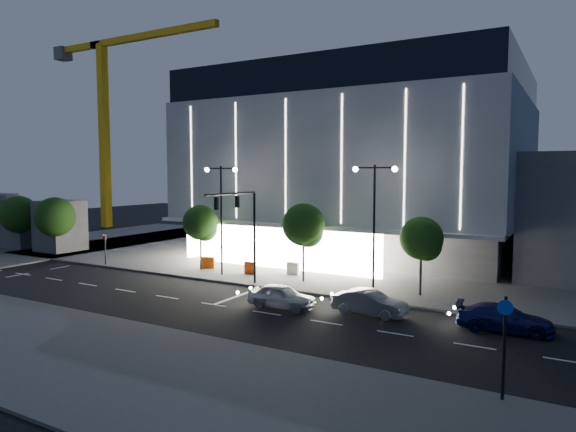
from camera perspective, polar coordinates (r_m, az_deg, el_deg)
The scene contains 20 objects.
ground at distance 36.11m, azimuth -9.31°, elevation -8.78°, with size 160.00×160.00×0.00m, color black.
sidewalk_museum at distance 54.66m, azimuth 11.07°, elevation -4.09°, with size 70.00×40.00×0.15m, color #474747.
sidewalk_near at distance 24.43m, azimuth -18.27°, elevation -15.47°, with size 70.00×10.00×0.15m, color #474747.
sidewalk_west at distance 64.64m, azimuth -24.59°, elevation -3.07°, with size 16.00×50.00×0.15m, color #474747.
museum at distance 53.12m, azimuth 8.57°, elevation 5.65°, with size 30.00×25.80×18.00m.
traffic_mast at distance 37.34m, azimuth -4.99°, elevation -0.46°, with size 0.33×5.89×7.07m.
street_lamp_west at distance 41.76m, azimuth -7.43°, elevation 1.36°, with size 3.16×0.36×9.00m.
street_lamp_east at distance 35.47m, azimuth 9.56°, elevation 0.72°, with size 3.16×0.36×9.00m.
ped_signal_far at distance 49.31m, azimuth -19.66°, elevation -3.11°, with size 0.22×0.24×3.00m.
cycle_sign_pole at distance 20.76m, azimuth 22.89°, elevation -12.83°, with size 0.56×0.13×4.00m.
tower_crane at distance 84.71m, azimuth -19.38°, elevation 12.73°, with size 32.00×2.00×28.50m.
tree_left at distance 44.55m, azimuth -9.66°, elevation -0.94°, with size 3.02×3.02×5.72m.
tree_mid at distance 38.97m, azimuth 1.77°, elevation -1.25°, with size 3.25×3.25×6.15m.
tree_right at distance 35.73m, azimuth 14.64°, elevation -2.68°, with size 2.91×2.91×5.51m.
car_lead at distance 32.44m, azimuth -0.69°, elevation -8.92°, with size 1.76×4.37×1.49m, color #B4B8BD.
car_second at distance 31.33m, azimuth 9.07°, elevation -9.49°, with size 1.56×4.47×1.47m, color #9A9CA1.
car_third at distance 30.16m, azimuth 22.92°, elevation -10.43°, with size 2.00×4.92×1.43m, color navy.
barrier_a at distance 45.37m, azimuth -8.85°, elevation -5.14°, with size 1.10×0.25×1.00m, color #F5540D.
barrier_c at distance 42.47m, azimuth -4.22°, elevation -5.78°, with size 1.10×0.25×1.00m, color #F5480D.
barrier_d at distance 42.14m, azimuth 0.55°, elevation -5.85°, with size 1.10×0.25×1.00m, color silver.
Camera 1 is at (22.19, -27.21, 8.44)m, focal length 32.00 mm.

